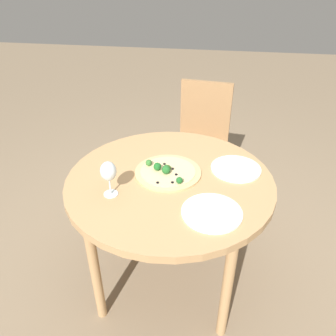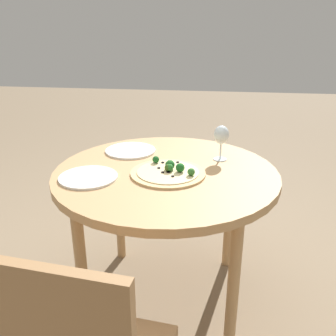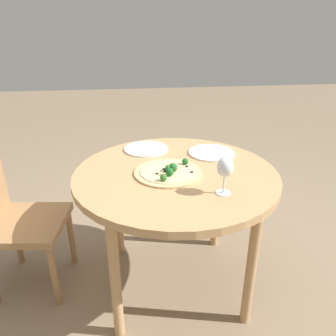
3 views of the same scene
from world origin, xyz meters
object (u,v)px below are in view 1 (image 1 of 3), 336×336
object	(u,v)px
wine_glass	(108,172)
plate_far	(212,212)
chair	(201,141)
pizza	(167,171)
plate_near	(236,168)

from	to	relation	value
wine_glass	plate_far	xyz separation A→B (m)	(-0.47, 0.06, -0.12)
chair	wine_glass	xyz separation A→B (m)	(0.35, 1.06, 0.37)
pizza	chair	bearing A→B (deg)	-98.41
plate_far	wine_glass	bearing A→B (deg)	-7.57
pizza	wine_glass	bearing A→B (deg)	43.19
plate_far	plate_near	bearing A→B (deg)	-106.04
pizza	plate_near	distance (m)	0.36
chair	plate_near	bearing A→B (deg)	-66.63
chair	pizza	xyz separation A→B (m)	(0.12, 0.84, 0.25)
pizza	wine_glass	xyz separation A→B (m)	(0.23, 0.22, 0.11)
chair	plate_near	distance (m)	0.82
pizza	plate_far	xyz separation A→B (m)	(-0.24, 0.28, -0.01)
plate_far	chair	bearing A→B (deg)	-84.13
chair	pizza	world-z (taller)	chair
pizza	plate_near	world-z (taller)	pizza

